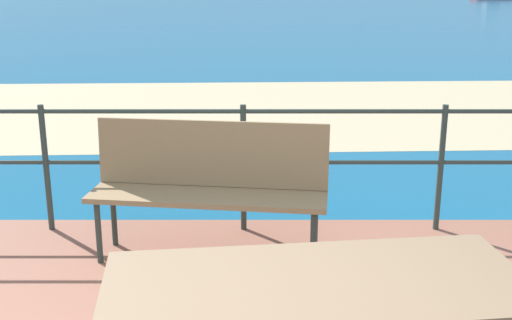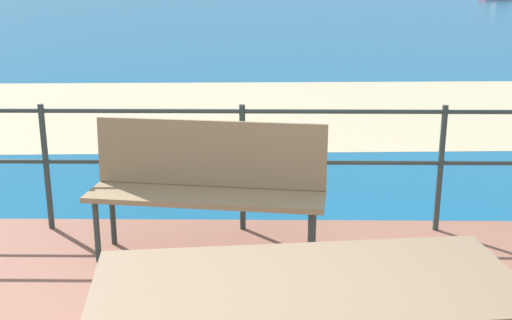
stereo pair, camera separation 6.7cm
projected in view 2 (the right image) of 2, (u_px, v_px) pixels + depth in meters
sea_water at (262, 7)px, 41.03m from camera, size 90.00×90.00×0.01m
beach_strip at (254, 109)px, 9.56m from camera, size 54.16×7.13×0.01m
park_bench at (208, 178)px, 4.32m from camera, size 1.63×0.61×0.93m
railing_fence at (242, 151)px, 4.74m from camera, size 5.94×0.04×0.97m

